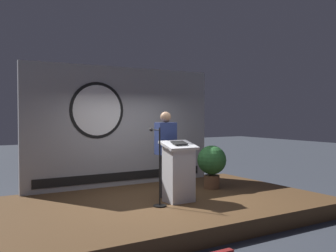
% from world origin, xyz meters
% --- Properties ---
extents(ground_plane, '(40.00, 40.00, 0.00)m').
position_xyz_m(ground_plane, '(0.00, 0.00, 0.00)').
color(ground_plane, '#383D47').
extents(stage_platform, '(6.40, 4.00, 0.30)m').
position_xyz_m(stage_platform, '(0.00, 0.00, 0.15)').
color(stage_platform, brown).
rests_on(stage_platform, ground).
extents(banner_display, '(4.73, 0.12, 2.81)m').
position_xyz_m(banner_display, '(-0.02, 1.85, 1.71)').
color(banner_display, '#9E9EA3').
rests_on(banner_display, stage_platform).
extents(podium, '(0.64, 0.50, 1.18)m').
position_xyz_m(podium, '(0.19, -0.30, 0.87)').
color(podium, silver).
rests_on(podium, stage_platform).
extents(speaker_person, '(0.40, 0.26, 1.75)m').
position_xyz_m(speaker_person, '(0.18, 0.18, 1.20)').
color(speaker_person, black).
rests_on(speaker_person, stage_platform).
extents(microphone_stand, '(0.24, 0.48, 1.45)m').
position_xyz_m(microphone_stand, '(-0.32, -0.41, 0.80)').
color(microphone_stand, black).
rests_on(microphone_stand, stage_platform).
extents(potted_plant, '(0.66, 0.66, 0.98)m').
position_xyz_m(potted_plant, '(1.56, 0.43, 0.89)').
color(potted_plant, brown).
rests_on(potted_plant, stage_platform).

